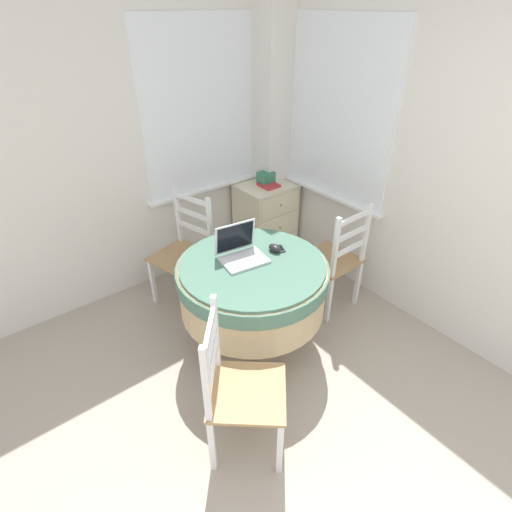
{
  "coord_description": "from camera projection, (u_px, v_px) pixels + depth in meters",
  "views": [
    {
      "loc": [
        -0.72,
        -0.27,
        2.27
      ],
      "look_at": [
        0.81,
        1.67,
        0.67
      ],
      "focal_mm": 28.0,
      "sensor_mm": 36.0,
      "label": 1
    }
  ],
  "objects": [
    {
      "name": "round_dining_table",
      "position": [
        253.0,
        284.0,
        2.82
      ],
      "size": [
        1.06,
        1.06,
        0.74
      ],
      "color": "#4C3D2D",
      "rests_on": "ground_plane"
    },
    {
      "name": "dining_chair_camera_near",
      "position": [
        239.0,
        390.0,
        2.2
      ],
      "size": [
        0.59,
        0.59,
        0.96
      ],
      "color": "#A87F51",
      "rests_on": "ground_plane"
    },
    {
      "name": "computer_mouse",
      "position": [
        275.0,
        248.0,
        2.85
      ],
      "size": [
        0.07,
        0.1,
        0.05
      ],
      "color": "black",
      "rests_on": "round_dining_table"
    },
    {
      "name": "corner_cabinet",
      "position": [
        266.0,
        218.0,
        4.1
      ],
      "size": [
        0.54,
        0.47,
        0.75
      ],
      "color": "beige",
      "rests_on": "ground_plane"
    },
    {
      "name": "book_on_cabinet",
      "position": [
        269.0,
        185.0,
        3.84
      ],
      "size": [
        0.16,
        0.18,
        0.02
      ],
      "color": "#BC3338",
      "rests_on": "corner_cabinet"
    },
    {
      "name": "dining_chair_near_back_window",
      "position": [
        185.0,
        253.0,
        3.38
      ],
      "size": [
        0.52,
        0.51,
        0.96
      ],
      "color": "#A87F51",
      "rests_on": "ground_plane"
    },
    {
      "name": "dining_chair_near_right_window",
      "position": [
        334.0,
        260.0,
        3.29
      ],
      "size": [
        0.43,
        0.43,
        0.96
      ],
      "color": "#A87F51",
      "rests_on": "ground_plane"
    },
    {
      "name": "cell_phone",
      "position": [
        280.0,
        249.0,
        2.89
      ],
      "size": [
        0.09,
        0.11,
        0.01
      ],
      "color": "#2D2D33",
      "rests_on": "round_dining_table"
    },
    {
      "name": "corner_room_shell",
      "position": [
        278.0,
        166.0,
        2.81
      ],
      "size": [
        4.18,
        4.65,
        2.55
      ],
      "color": "silver",
      "rests_on": "ground_plane"
    },
    {
      "name": "laptop",
      "position": [
        241.0,
        252.0,
        2.76
      ],
      "size": [
        0.34,
        0.3,
        0.24
      ],
      "color": "silver",
      "rests_on": "round_dining_table"
    },
    {
      "name": "storage_box",
      "position": [
        266.0,
        178.0,
        3.87
      ],
      "size": [
        0.14,
        0.13,
        0.12
      ],
      "color": "#387A5B",
      "rests_on": "corner_cabinet"
    }
  ]
}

